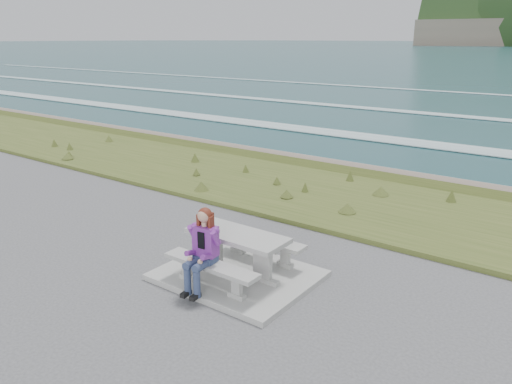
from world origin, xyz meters
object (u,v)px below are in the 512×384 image
Objects in this scene: picnic_table at (237,242)px; seated_woman at (201,261)px; bench_seaward at (261,242)px; bench_landward at (211,269)px.

picnic_table is 1.31× the size of seated_woman.
seated_woman is (-0.10, -0.83, -0.08)m from picnic_table.
seated_woman reaches higher than bench_seaward.
seated_woman reaches higher than bench_landward.
seated_woman is at bearing -96.80° from picnic_table.
bench_landward is 1.00× the size of bench_seaward.
picnic_table is 0.84m from seated_woman.
bench_seaward is at bearing 80.49° from seated_woman.
bench_seaward is 1.31× the size of seated_woman.
bench_seaward is at bearing 90.00° from picnic_table.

